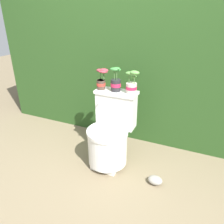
# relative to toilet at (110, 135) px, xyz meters

# --- Properties ---
(ground_plane) EXTENTS (12.00, 12.00, 0.00)m
(ground_plane) POSITION_rel_toilet_xyz_m (-0.05, -0.07, -0.33)
(ground_plane) COLOR #75664C
(hedge_backdrop) EXTENTS (3.52, 1.07, 1.70)m
(hedge_backdrop) POSITION_rel_toilet_xyz_m (-0.05, 1.08, 0.52)
(hedge_backdrop) COLOR #284C1E
(hedge_backdrop) RESTS_ON ground
(toilet) EXTENTS (0.43, 0.52, 0.76)m
(toilet) POSITION_rel_toilet_xyz_m (0.00, 0.00, 0.00)
(toilet) COLOR white
(toilet) RESTS_ON ground
(potted_plant_left) EXTENTS (0.13, 0.11, 0.21)m
(potted_plant_left) POSITION_rel_toilet_xyz_m (-0.16, 0.15, 0.54)
(potted_plant_left) COLOR #47382D
(potted_plant_left) RESTS_ON toilet
(potted_plant_midleft) EXTENTS (0.10, 0.12, 0.25)m
(potted_plant_midleft) POSITION_rel_toilet_xyz_m (-0.01, 0.15, 0.53)
(potted_plant_midleft) COLOR #262628
(potted_plant_midleft) RESTS_ON toilet
(potted_plant_middle) EXTENTS (0.14, 0.11, 0.23)m
(potted_plant_middle) POSITION_rel_toilet_xyz_m (0.16, 0.15, 0.52)
(potted_plant_middle) COLOR beige
(potted_plant_middle) RESTS_ON toilet
(garden_stone) EXTENTS (0.14, 0.11, 0.08)m
(garden_stone) POSITION_rel_toilet_xyz_m (0.53, -0.14, -0.29)
(garden_stone) COLOR gray
(garden_stone) RESTS_ON ground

